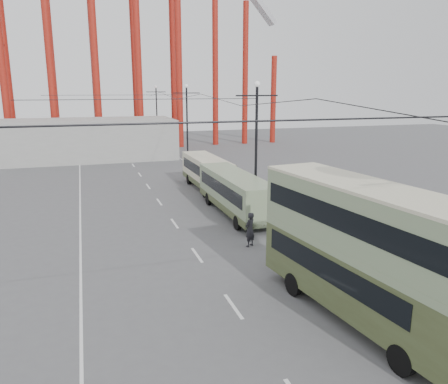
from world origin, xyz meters
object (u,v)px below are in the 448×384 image
object	(u,v)px
single_decker_green	(235,192)
single_decker_cream	(207,172)
pedestrian	(250,230)
double_decker_bus	(363,246)

from	to	relation	value
single_decker_green	single_decker_cream	xyz separation A→B (m)	(0.28, 8.33, -0.04)
single_decker_cream	pedestrian	xyz separation A→B (m)	(-1.66, -14.82, -0.61)
double_decker_bus	single_decker_cream	bearing A→B (deg)	81.57
double_decker_bus	single_decker_green	world-z (taller)	double_decker_bus
double_decker_bus	pedestrian	xyz separation A→B (m)	(-1.09, 8.89, -2.01)
single_decker_green	double_decker_bus	bearing A→B (deg)	-91.51
single_decker_green	single_decker_cream	bearing A→B (deg)	87.67
double_decker_bus	pedestrian	distance (m)	9.18
double_decker_bus	single_decker_green	bearing A→B (deg)	81.86
single_decker_cream	pedestrian	bearing A→B (deg)	-96.94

